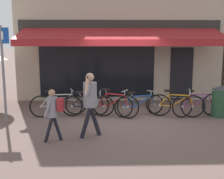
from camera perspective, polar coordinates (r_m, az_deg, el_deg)
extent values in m
plane|color=brown|center=(8.90, 2.36, -5.51)|extent=(160.00, 160.00, 0.00)
cube|color=tan|center=(12.60, 1.26, 13.01)|extent=(8.20, 3.00, 6.11)
cube|color=black|center=(11.11, -3.04, 4.11)|extent=(4.51, 0.04, 2.20)
cube|color=black|center=(11.55, 13.92, 3.06)|extent=(0.90, 0.04, 2.10)
cube|color=#282623|center=(11.08, 1.67, 12.81)|extent=(7.79, 0.06, 0.44)
cube|color=maroon|center=(10.26, 1.93, 11.23)|extent=(7.38, 1.66, 0.50)
cube|color=maroon|center=(9.44, 2.24, 9.38)|extent=(7.38, 0.03, 0.20)
cylinder|color=#47494F|center=(9.03, 3.29, -1.70)|extent=(5.15, 0.04, 0.04)
cylinder|color=#47494F|center=(9.23, -12.59, -3.43)|extent=(0.04, 0.04, 0.55)
cylinder|color=#47494F|center=(9.65, 18.42, -3.13)|extent=(0.04, 0.04, 0.55)
torus|color=black|center=(9.11, -7.34, -2.96)|extent=(0.69, 0.24, 0.70)
cylinder|color=#9E9EA3|center=(9.11, -7.34, -2.96)|extent=(0.08, 0.08, 0.07)
torus|color=black|center=(9.00, -14.25, -3.35)|extent=(0.69, 0.24, 0.70)
cylinder|color=#9E9EA3|center=(9.00, -14.25, -3.35)|extent=(0.08, 0.08, 0.07)
cylinder|color=#BCB7B2|center=(9.02, -9.97, -2.15)|extent=(0.60, 0.20, 0.37)
cylinder|color=#BCB7B2|center=(8.99, -10.27, -1.04)|extent=(0.66, 0.21, 0.05)
cylinder|color=#BCB7B2|center=(8.99, -12.11, -2.22)|extent=(0.12, 0.06, 0.37)
cylinder|color=#BCB7B2|center=(9.01, -13.03, -3.34)|extent=(0.38, 0.14, 0.05)
cylinder|color=#BCB7B2|center=(8.97, -13.33, -2.23)|extent=(0.32, 0.13, 0.37)
cylinder|color=#BCB7B2|center=(9.07, -7.74, -1.97)|extent=(0.16, 0.07, 0.34)
cylinder|color=#9E9EA3|center=(8.94, -12.52, -0.79)|extent=(0.06, 0.03, 0.11)
cube|color=black|center=(8.93, -12.64, -0.35)|extent=(0.26, 0.16, 0.05)
cylinder|color=#9E9EA3|center=(9.02, -8.16, -0.54)|extent=(0.03, 0.03, 0.14)
cylinder|color=#9E9EA3|center=(9.01, -8.17, -0.10)|extent=(0.16, 0.51, 0.03)
torus|color=black|center=(8.82, -1.68, -3.40)|extent=(0.67, 0.09, 0.67)
cylinder|color=#9E9EA3|center=(8.82, -1.68, -3.40)|extent=(0.07, 0.07, 0.07)
torus|color=black|center=(8.91, -8.13, -3.37)|extent=(0.67, 0.09, 0.67)
cylinder|color=#9E9EA3|center=(8.91, -8.13, -3.37)|extent=(0.07, 0.07, 0.07)
cylinder|color=black|center=(8.80, -4.16, -2.46)|extent=(0.56, 0.07, 0.36)
cylinder|color=black|center=(8.76, -4.42, -1.37)|extent=(0.62, 0.05, 0.05)
cylinder|color=black|center=(8.83, -6.15, -2.41)|extent=(0.11, 0.05, 0.35)
cylinder|color=black|center=(8.89, -7.01, -3.43)|extent=(0.35, 0.04, 0.05)
cylinder|color=black|center=(8.84, -7.28, -2.35)|extent=(0.30, 0.06, 0.35)
cylinder|color=black|center=(8.78, -2.05, -2.42)|extent=(0.15, 0.05, 0.32)
cylinder|color=#9E9EA3|center=(8.78, -6.52, -1.00)|extent=(0.06, 0.03, 0.11)
cube|color=black|center=(8.76, -6.63, -0.56)|extent=(0.24, 0.11, 0.05)
cylinder|color=#9E9EA3|center=(8.73, -2.42, -0.98)|extent=(0.03, 0.03, 0.14)
cylinder|color=#9E9EA3|center=(8.71, -2.42, -0.53)|extent=(0.04, 0.52, 0.05)
torus|color=black|center=(8.60, 3.23, -3.53)|extent=(0.70, 0.37, 0.74)
cylinder|color=#9E9EA3|center=(8.60, 3.23, -3.53)|extent=(0.09, 0.09, 0.07)
torus|color=black|center=(8.97, -2.77, -2.97)|extent=(0.70, 0.37, 0.74)
cylinder|color=#9E9EA3|center=(8.97, -2.77, -2.97)|extent=(0.09, 0.09, 0.07)
cylinder|color=#B21E1E|center=(8.70, 0.91, -2.25)|extent=(0.52, 0.25, 0.39)
cylinder|color=#B21E1E|center=(8.68, 0.70, -0.99)|extent=(0.57, 0.28, 0.05)
cylinder|color=#B21E1E|center=(8.81, -0.93, -2.04)|extent=(0.11, 0.09, 0.39)
cylinder|color=#B21E1E|center=(8.90, -1.75, -3.12)|extent=(0.33, 0.17, 0.05)
cylinder|color=#B21E1E|center=(8.88, -1.96, -1.89)|extent=(0.29, 0.14, 0.38)
cylinder|color=#B21E1E|center=(8.59, 2.91, -2.36)|extent=(0.14, 0.10, 0.36)
cylinder|color=#9E9EA3|center=(8.79, -1.23, -0.47)|extent=(0.06, 0.05, 0.11)
cube|color=black|center=(8.79, -1.31, -0.01)|extent=(0.26, 0.19, 0.05)
cylinder|color=#9E9EA3|center=(8.57, 2.60, -0.73)|extent=(0.04, 0.04, 0.14)
cylinder|color=#9E9EA3|center=(8.56, 2.61, -0.27)|extent=(0.24, 0.48, 0.04)
torus|color=black|center=(9.25, 8.64, -2.98)|extent=(0.64, 0.32, 0.65)
cylinder|color=#9E9EA3|center=(9.25, 8.64, -2.98)|extent=(0.09, 0.09, 0.08)
torus|color=black|center=(8.75, 2.39, -3.60)|extent=(0.64, 0.32, 0.65)
cylinder|color=#9E9EA3|center=(8.75, 2.39, -3.60)|extent=(0.09, 0.09, 0.08)
cylinder|color=#1E4793|center=(9.03, 6.33, -2.32)|extent=(0.58, 0.27, 0.35)
cylinder|color=#1E4793|center=(8.99, 6.07, -1.29)|extent=(0.65, 0.26, 0.05)
cylinder|color=#1E4793|center=(8.88, 4.39, -2.45)|extent=(0.12, 0.04, 0.34)
cylinder|color=#1E4793|center=(8.84, 3.53, -3.54)|extent=(0.38, 0.16, 0.05)
cylinder|color=#1E4793|center=(8.80, 3.26, -2.50)|extent=(0.31, 0.17, 0.34)
cylinder|color=#1E4793|center=(9.20, 8.30, -2.08)|extent=(0.16, 0.05, 0.31)
cylinder|color=#9E9EA3|center=(8.83, 4.02, -1.09)|extent=(0.06, 0.03, 0.11)
cube|color=black|center=(8.82, 3.92, -0.64)|extent=(0.26, 0.18, 0.06)
cylinder|color=#9E9EA3|center=(9.15, 7.94, -0.74)|extent=(0.04, 0.05, 0.14)
cylinder|color=#9E9EA3|center=(9.14, 7.93, -0.31)|extent=(0.20, 0.50, 0.07)
torus|color=black|center=(9.01, 16.07, -3.32)|extent=(0.75, 0.28, 0.73)
cylinder|color=#9E9EA3|center=(9.01, 16.07, -3.32)|extent=(0.08, 0.08, 0.08)
torus|color=black|center=(8.95, 9.62, -3.16)|extent=(0.75, 0.28, 0.73)
cylinder|color=#9E9EA3|center=(8.95, 9.62, -3.16)|extent=(0.08, 0.08, 0.08)
cylinder|color=orange|center=(8.92, 13.68, -2.28)|extent=(0.55, 0.19, 0.39)
cylinder|color=orange|center=(8.85, 13.50, -1.11)|extent=(0.62, 0.15, 0.05)
cylinder|color=orange|center=(8.90, 11.69, -2.17)|extent=(0.13, 0.08, 0.39)
cylinder|color=orange|center=(8.96, 10.75, -3.24)|extent=(0.36, 0.10, 0.05)
cylinder|color=orange|center=(8.89, 10.55, -2.09)|extent=(0.30, 0.14, 0.38)
cylinder|color=orange|center=(8.95, 15.78, -2.27)|extent=(0.16, 0.06, 0.35)
cylinder|color=#9E9EA3|center=(8.82, 11.41, -0.69)|extent=(0.06, 0.04, 0.11)
cube|color=black|center=(8.80, 11.33, -0.26)|extent=(0.26, 0.15, 0.06)
cylinder|color=#9E9EA3|center=(8.86, 15.52, -0.79)|extent=(0.03, 0.05, 0.14)
cylinder|color=#9E9EA3|center=(8.84, 15.55, -0.36)|extent=(0.12, 0.51, 0.09)
torus|color=black|center=(9.51, 19.59, -2.90)|extent=(0.71, 0.25, 0.71)
cylinder|color=#9E9EA3|center=(9.51, 19.59, -2.90)|extent=(0.08, 0.08, 0.07)
torus|color=black|center=(8.98, 14.09, -3.35)|extent=(0.71, 0.25, 0.71)
cylinder|color=#9E9EA3|center=(8.98, 14.09, -3.35)|extent=(0.08, 0.08, 0.07)
cylinder|color=#892D7A|center=(9.27, 17.59, -2.11)|extent=(0.57, 0.18, 0.38)
cylinder|color=#892D7A|center=(9.23, 17.41, -1.00)|extent=(0.63, 0.17, 0.05)
cylinder|color=#892D7A|center=(9.11, 15.89, -2.18)|extent=(0.12, 0.04, 0.37)
cylinder|color=#892D7A|center=(9.07, 15.10, -3.33)|extent=(0.36, 0.11, 0.05)
cylinder|color=#892D7A|center=(9.02, 14.90, -2.20)|extent=(0.31, 0.13, 0.37)
cylinder|color=#892D7A|center=(9.45, 19.33, -1.93)|extent=(0.15, 0.04, 0.34)
cylinder|color=#9E9EA3|center=(9.05, 15.62, -0.74)|extent=(0.05, 0.02, 0.11)
cube|color=black|center=(9.04, 15.54, -0.31)|extent=(0.26, 0.15, 0.06)
cylinder|color=#9E9EA3|center=(9.39, 19.06, -0.53)|extent=(0.03, 0.04, 0.14)
cylinder|color=#9E9EA3|center=(9.39, 19.07, -0.10)|extent=(0.14, 0.51, 0.06)
cylinder|color=black|center=(6.93, -5.30, -6.75)|extent=(0.33, 0.12, 0.79)
cylinder|color=black|center=(7.10, -3.50, -6.31)|extent=(0.33, 0.12, 0.79)
cylinder|color=gray|center=(6.85, -4.46, -1.05)|extent=(0.35, 0.35, 0.60)
sphere|color=tan|center=(6.79, -4.51, 2.54)|extent=(0.20, 0.20, 0.20)
cylinder|color=gray|center=(7.04, -3.76, -0.75)|extent=(0.28, 0.17, 0.54)
cylinder|color=gray|center=(6.64, -4.88, -0.19)|extent=(0.21, 0.18, 0.27)
cylinder|color=tan|center=(6.63, -5.15, 0.49)|extent=(0.13, 0.18, 0.41)
cube|color=black|center=(6.64, -5.01, 2.21)|extent=(0.02, 0.07, 0.14)
cylinder|color=black|center=(6.80, -12.73, -8.00)|extent=(0.25, 0.09, 0.62)
cylinder|color=black|center=(6.89, -11.04, -7.71)|extent=(0.25, 0.09, 0.62)
cylinder|color=gray|center=(6.70, -12.04, -3.50)|extent=(0.26, 0.26, 0.47)
sphere|color=#A87A5B|center=(6.63, -12.14, -0.64)|extent=(0.16, 0.16, 0.16)
cylinder|color=gray|center=(6.82, -11.20, -3.24)|extent=(0.21, 0.11, 0.42)
cylinder|color=gray|center=(6.58, -12.91, -3.77)|extent=(0.21, 0.11, 0.42)
cube|color=maroon|center=(6.65, -10.42, -3.05)|extent=(0.15, 0.22, 0.28)
cylinder|color=#23472D|center=(9.45, 21.19, -2.55)|extent=(0.55, 0.55, 0.87)
cone|color=#33353A|center=(9.36, 21.38, 0.40)|extent=(0.56, 0.56, 0.11)
cylinder|color=slate|center=(8.56, -21.18, 2.71)|extent=(0.07, 0.07, 2.78)
cube|color=#14429E|center=(8.50, -21.67, 10.15)|extent=(0.44, 0.02, 0.44)
cube|color=white|center=(8.49, -21.70, 10.15)|extent=(0.14, 0.01, 0.22)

